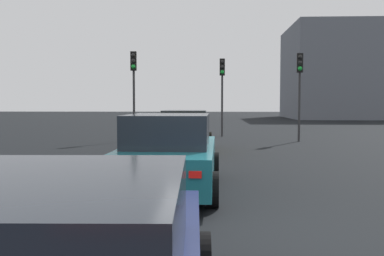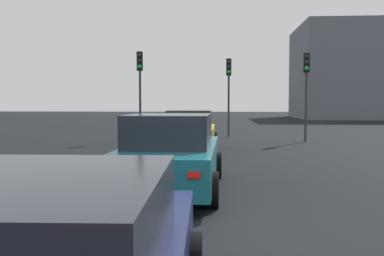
% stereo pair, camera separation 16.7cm
% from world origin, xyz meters
% --- Properties ---
extents(ground_plane, '(160.00, 160.00, 0.20)m').
position_xyz_m(ground_plane, '(0.00, 0.00, -0.10)').
color(ground_plane, black).
extents(car_yellow_right_lead, '(4.08, 2.05, 1.55)m').
position_xyz_m(car_yellow_right_lead, '(10.49, 1.55, 0.75)').
color(car_yellow_right_lead, gold).
rests_on(car_yellow_right_lead, ground_plane).
extents(car_teal_right_second, '(4.81, 2.13, 1.61)m').
position_xyz_m(car_teal_right_second, '(3.03, 1.41, 0.77)').
color(car_teal_right_second, '#19606B').
rests_on(car_teal_right_second, ground_plane).
extents(traffic_light_near_left, '(0.32, 0.29, 4.27)m').
position_xyz_m(traffic_light_near_left, '(14.64, 4.26, 3.06)').
color(traffic_light_near_left, '#2D2D30').
rests_on(traffic_light_near_left, ground_plane).
extents(traffic_light_near_right, '(0.32, 0.28, 4.20)m').
position_xyz_m(traffic_light_near_right, '(17.54, -0.03, 3.02)').
color(traffic_light_near_right, '#2D2D30').
rests_on(traffic_light_near_right, ground_plane).
extents(traffic_light_far_left, '(0.33, 0.30, 4.15)m').
position_xyz_m(traffic_light_far_left, '(14.65, -3.60, 2.98)').
color(traffic_light_far_left, '#2D2D30').
rests_on(traffic_light_far_left, ground_plane).
extents(building_facade_left, '(12.67, 10.95, 10.61)m').
position_xyz_m(building_facade_left, '(45.72, -14.00, 5.31)').
color(building_facade_left, slate).
rests_on(building_facade_left, ground_plane).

